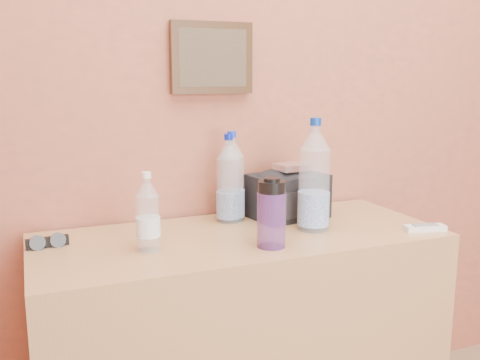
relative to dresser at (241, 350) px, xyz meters
name	(u,v)px	position (x,y,z in m)	size (l,w,h in m)	color
picture_frame	(212,58)	(0.00, 0.27, 0.99)	(0.30, 0.03, 0.25)	#382311
dresser	(241,350)	(0.00, 0.00, 0.00)	(1.32, 0.55, 0.83)	tan
pet_large_b	(232,181)	(0.04, 0.17, 0.56)	(0.09, 0.09, 0.32)	silver
pet_large_c	(229,183)	(0.02, 0.16, 0.55)	(0.08, 0.08, 0.31)	silver
pet_large_d	(314,181)	(0.25, -0.04, 0.58)	(0.10, 0.10, 0.38)	white
pet_small	(148,216)	(-0.32, -0.05, 0.52)	(0.07, 0.07, 0.24)	silver
nalgene_bottle	(271,213)	(0.04, -0.16, 0.52)	(0.09, 0.09, 0.21)	#6A3A8F
sunglasses	(47,242)	(-0.59, 0.09, 0.43)	(0.13, 0.05, 0.03)	black
ac_remote	(425,228)	(0.59, -0.20, 0.42)	(0.14, 0.04, 0.02)	silver
toiletry_bag	(287,193)	(0.24, 0.14, 0.50)	(0.26, 0.19, 0.18)	black
foil_packet	(292,167)	(0.24, 0.11, 0.60)	(0.11, 0.09, 0.02)	silver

